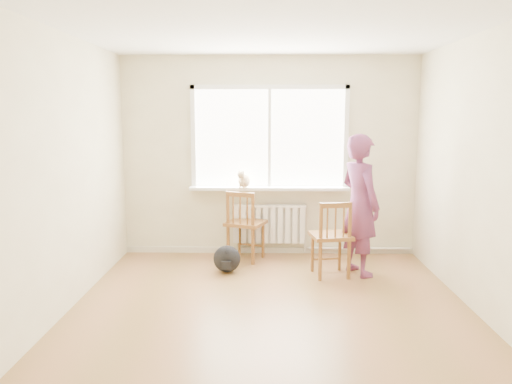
{
  "coord_description": "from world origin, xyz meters",
  "views": [
    {
      "loc": [
        -0.06,
        -4.54,
        1.92
      ],
      "look_at": [
        -0.16,
        1.2,
        1.02
      ],
      "focal_mm": 35.0,
      "sensor_mm": 36.0,
      "label": 1
    }
  ],
  "objects_px": {
    "person": "(360,205)",
    "cat": "(244,180)",
    "chair_right": "(332,239)",
    "chair_left": "(244,226)",
    "backpack": "(227,259)"
  },
  "relations": [
    {
      "from": "chair_left",
      "to": "cat",
      "type": "relative_size",
      "value": 2.57
    },
    {
      "from": "chair_left",
      "to": "backpack",
      "type": "height_order",
      "value": "chair_left"
    },
    {
      "from": "chair_right",
      "to": "person",
      "type": "distance_m",
      "value": 0.53
    },
    {
      "from": "chair_right",
      "to": "cat",
      "type": "relative_size",
      "value": 2.52
    },
    {
      "from": "chair_right",
      "to": "person",
      "type": "xyz_separation_m",
      "value": [
        0.34,
        0.13,
        0.38
      ]
    },
    {
      "from": "person",
      "to": "backpack",
      "type": "relative_size",
      "value": 5.1
    },
    {
      "from": "person",
      "to": "cat",
      "type": "height_order",
      "value": "person"
    },
    {
      "from": "person",
      "to": "chair_left",
      "type": "bearing_deg",
      "value": 43.07
    },
    {
      "from": "backpack",
      "to": "chair_right",
      "type": "bearing_deg",
      "value": -6.91
    },
    {
      "from": "cat",
      "to": "backpack",
      "type": "xyz_separation_m",
      "value": [
        -0.18,
        -0.69,
        -0.89
      ]
    },
    {
      "from": "person",
      "to": "backpack",
      "type": "distance_m",
      "value": 1.74
    },
    {
      "from": "cat",
      "to": "chair_left",
      "type": "bearing_deg",
      "value": -69.66
    },
    {
      "from": "chair_right",
      "to": "cat",
      "type": "distance_m",
      "value": 1.49
    },
    {
      "from": "person",
      "to": "cat",
      "type": "xyz_separation_m",
      "value": [
        -1.42,
        0.71,
        0.2
      ]
    },
    {
      "from": "backpack",
      "to": "cat",
      "type": "bearing_deg",
      "value": 75.08
    }
  ]
}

